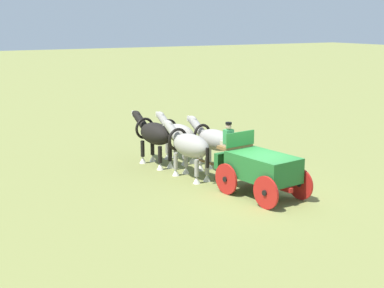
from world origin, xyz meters
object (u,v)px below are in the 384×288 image
(draft_horse_rear_near, at_px, (189,146))
(draft_horse_rear_off, at_px, (213,141))
(draft_horse_lead_near, at_px, (154,134))
(draft_horse_lead_off, at_px, (178,134))
(show_wagon, at_px, (260,167))

(draft_horse_rear_near, height_order, draft_horse_rear_off, draft_horse_rear_off)
(draft_horse_lead_near, distance_m, draft_horse_lead_off, 1.31)
(draft_horse_rear_near, xyz_separation_m, draft_horse_lead_off, (2.76, -0.97, -0.08))
(draft_horse_rear_off, distance_m, draft_horse_lead_near, 2.89)
(draft_horse_lead_off, bearing_deg, draft_horse_rear_near, 160.66)
(show_wagon, distance_m, draft_horse_rear_off, 3.57)
(show_wagon, distance_m, draft_horse_rear_near, 3.55)
(draft_horse_lead_near, relative_size, draft_horse_lead_off, 1.04)
(show_wagon, relative_size, draft_horse_lead_near, 1.82)
(draft_horse_rear_off, distance_m, draft_horse_lead_off, 2.61)
(draft_horse_rear_off, bearing_deg, draft_horse_lead_near, 33.74)
(show_wagon, height_order, draft_horse_rear_near, show_wagon)
(draft_horse_rear_near, relative_size, draft_horse_lead_off, 1.04)
(draft_horse_rear_near, height_order, draft_horse_lead_off, draft_horse_rear_near)
(show_wagon, xyz_separation_m, draft_horse_rear_near, (3.38, 1.07, 0.24))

